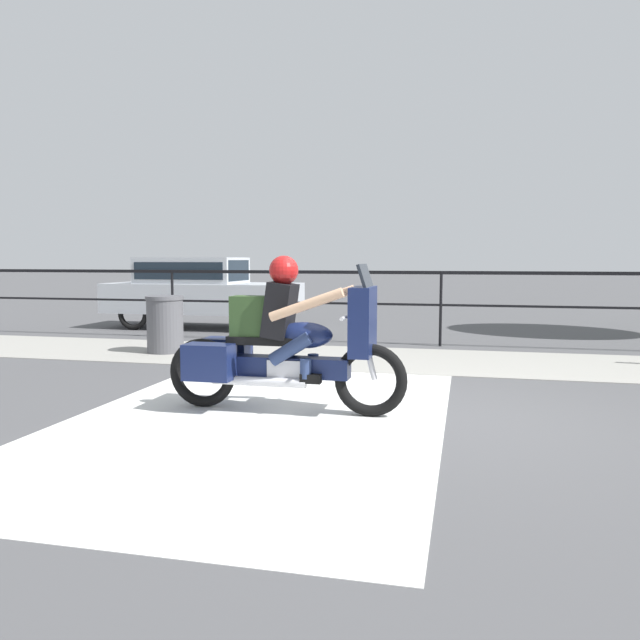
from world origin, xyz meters
TOP-DOWN VIEW (x-y plane):
  - ground_plane at (0.00, 0.00)m, footprint 120.00×120.00m
  - sidewalk_band at (0.00, 3.40)m, footprint 44.00×2.40m
  - crosswalk_band at (-1.49, -0.20)m, footprint 3.51×6.00m
  - fence_railing at (0.00, 5.07)m, footprint 36.00×0.05m
  - motorcycle at (-1.34, -0.10)m, footprint 2.46×0.76m
  - parked_car at (-5.34, 6.86)m, footprint 4.23×1.61m
  - trash_bin at (-4.34, 3.25)m, footprint 0.61×0.61m

SIDE VIEW (x-z plane):
  - ground_plane at x=0.00m, z-range 0.00..0.00m
  - crosswalk_band at x=-1.49m, z-range 0.00..0.01m
  - sidewalk_band at x=0.00m, z-range 0.00..0.01m
  - trash_bin at x=-4.34m, z-range 0.00..0.93m
  - motorcycle at x=-1.34m, z-range -0.09..1.47m
  - parked_car at x=-5.34m, z-range 0.12..1.68m
  - fence_railing at x=0.00m, z-range 0.38..1.69m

